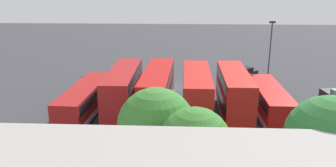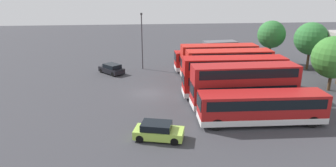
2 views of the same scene
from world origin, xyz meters
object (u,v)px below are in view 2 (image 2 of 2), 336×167
at_px(car_small_green, 112,69).
at_px(lamp_post_tall, 142,37).
at_px(bus_single_deck_near_end, 210,60).
at_px(bus_double_decker_fifth, 244,85).
at_px(box_truck_blue, 215,50).
at_px(bus_double_decker_fourth, 233,76).
at_px(bus_double_decker_third, 228,67).
at_px(car_hatchback_silver, 158,131).
at_px(bus_single_deck_sixth, 262,107).
at_px(bus_double_decker_second, 218,60).

bearing_deg(car_small_green, lamp_post_tall, 116.16).
relative_size(bus_single_deck_near_end, bus_double_decker_fifth, 0.97).
bearing_deg(box_truck_blue, bus_double_decker_fifth, -6.76).
xyz_separation_m(bus_single_deck_near_end, bus_double_decker_fourth, (11.04, -0.01, 0.83)).
bearing_deg(bus_double_decker_third, car_small_green, -115.56).
bearing_deg(bus_double_decker_fifth, car_small_green, -135.05).
relative_size(bus_double_decker_fourth, box_truck_blue, 1.48).
distance_m(bus_double_decker_third, car_hatchback_silver, 16.37).
relative_size(bus_double_decker_fourth, car_hatchback_silver, 2.64).
height_order(bus_double_decker_third, car_hatchback_silver, bus_double_decker_third).
bearing_deg(box_truck_blue, bus_double_decker_fourth, -8.09).
bearing_deg(lamp_post_tall, bus_double_decker_fifth, 30.81).
relative_size(bus_double_decker_fourth, bus_single_deck_sixth, 0.99).
xyz_separation_m(bus_single_deck_sixth, car_small_green, (-18.26, -14.77, -0.92)).
relative_size(bus_double_decker_second, bus_double_decker_fourth, 0.89).
relative_size(bus_single_deck_near_end, car_hatchback_silver, 2.42).
bearing_deg(box_truck_blue, lamp_post_tall, -69.43).
bearing_deg(bus_double_decker_third, bus_single_deck_sixth, -1.00).
xyz_separation_m(box_truck_blue, car_small_green, (6.88, -16.94, -1.01)).
distance_m(bus_double_decker_third, bus_double_decker_fifth, 7.30).
distance_m(bus_single_deck_near_end, box_truck_blue, 7.30).
height_order(bus_double_decker_third, box_truck_blue, bus_double_decker_third).
bearing_deg(bus_double_decker_fifth, bus_single_deck_near_end, -179.97).
height_order(bus_double_decker_second, bus_double_decker_fourth, same).
xyz_separation_m(car_small_green, lamp_post_tall, (-2.20, 4.49, 4.16)).
distance_m(bus_double_decker_second, bus_double_decker_third, 3.64).
bearing_deg(bus_double_decker_third, lamp_post_tall, -131.78).
bearing_deg(bus_double_decker_third, bus_double_decker_second, -175.23).
bearing_deg(bus_double_decker_fourth, car_small_green, -127.44).
distance_m(bus_single_deck_sixth, car_small_green, 23.50).
xyz_separation_m(box_truck_blue, car_hatchback_silver, (27.14, -11.63, -1.01)).
bearing_deg(bus_double_decker_fourth, bus_double_decker_fifth, 0.28).
bearing_deg(bus_single_deck_sixth, car_small_green, -141.02).
xyz_separation_m(bus_double_decker_third, car_small_green, (-7.16, -14.97, -1.75)).
xyz_separation_m(bus_double_decker_second, car_hatchback_silver, (16.73, -9.36, -1.75)).
height_order(bus_single_deck_near_end, car_small_green, bus_single_deck_near_end).
distance_m(bus_double_decker_third, lamp_post_tall, 14.26).
bearing_deg(box_truck_blue, car_hatchback_silver, -23.20).
bearing_deg(lamp_post_tall, car_small_green, -63.84).
xyz_separation_m(bus_double_decker_fourth, box_truck_blue, (-17.89, 2.54, -0.74)).
distance_m(bus_double_decker_second, car_small_green, 15.18).
distance_m(box_truck_blue, car_small_green, 18.31).
bearing_deg(bus_single_deck_sixth, bus_double_decker_fourth, -176.99).
height_order(car_hatchback_silver, car_small_green, same).
relative_size(bus_double_decker_third, bus_single_deck_sixth, 0.92).
height_order(bus_single_deck_sixth, car_small_green, bus_single_deck_sixth).
height_order(bus_single_deck_near_end, box_truck_blue, box_truck_blue).
height_order(bus_double_decker_fifth, box_truck_blue, bus_double_decker_fifth).
distance_m(bus_double_decker_second, bus_double_decker_fourth, 7.49).
height_order(box_truck_blue, car_small_green, box_truck_blue).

